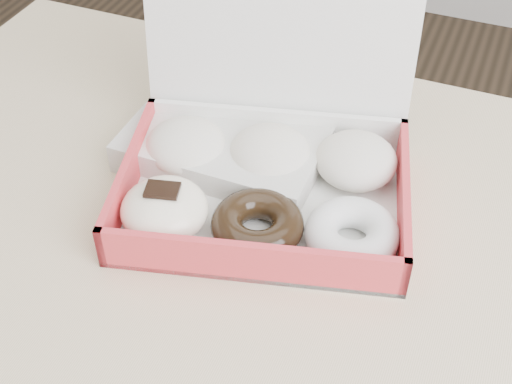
% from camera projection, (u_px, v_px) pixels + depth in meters
% --- Properties ---
extents(table, '(1.20, 0.80, 0.75)m').
position_uv_depth(table, '(325.00, 351.00, 0.72)').
color(table, tan).
rests_on(table, ground).
extents(donut_box, '(0.35, 0.32, 0.22)m').
position_uv_depth(donut_box, '(263.00, 170.00, 0.75)').
color(donut_box, white).
rests_on(donut_box, table).
extents(newspapers, '(0.22, 0.18, 0.04)m').
position_uv_depth(newspapers, '(232.00, 137.00, 0.82)').
color(newspapers, white).
rests_on(newspapers, table).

